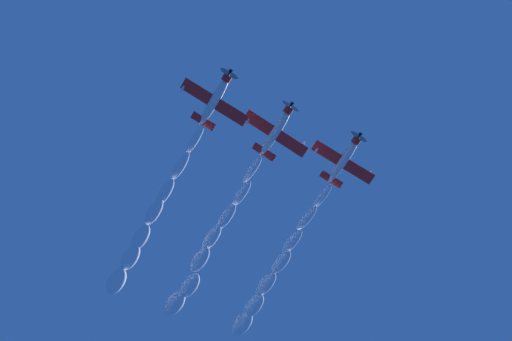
% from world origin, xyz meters
% --- Properties ---
extents(airplane_lead, '(8.67, 8.57, 3.53)m').
position_xyz_m(airplane_lead, '(-11.93, -8.77, 88.36)').
color(airplane_lead, silver).
extents(airplane_left_wingman, '(8.53, 8.60, 4.26)m').
position_xyz_m(airplane_left_wingman, '(-3.00, -2.10, 87.56)').
color(airplane_left_wingman, silver).
extents(airplane_right_wingman, '(8.64, 8.57, 3.67)m').
position_xyz_m(airplane_right_wingman, '(4.37, 4.55, 86.42)').
color(airplane_right_wingman, silver).
extents(smoke_trail_lead, '(20.47, 25.00, 5.73)m').
position_xyz_m(smoke_trail_lead, '(2.65, -27.04, 85.07)').
color(smoke_trail_lead, white).
extents(smoke_trail_left_wingman, '(20.43, 24.77, 6.22)m').
position_xyz_m(smoke_trail_left_wingman, '(11.71, -20.32, 84.16)').
color(smoke_trail_left_wingman, white).
extents(smoke_trail_right_wingman, '(20.90, 24.91, 6.18)m').
position_xyz_m(smoke_trail_right_wingman, '(19.04, -13.67, 83.07)').
color(smoke_trail_right_wingman, white).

